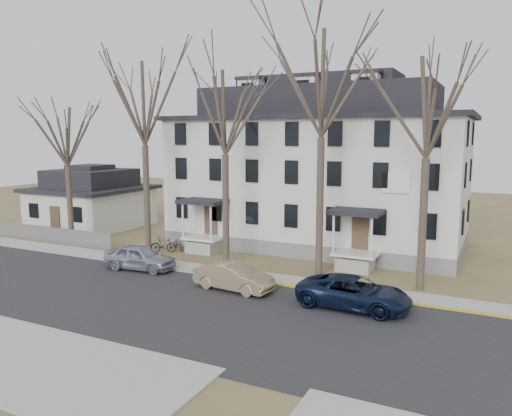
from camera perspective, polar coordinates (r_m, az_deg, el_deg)
The scene contains 17 objects.
ground at distance 20.63m, azimuth -4.85°, elevation -14.20°, with size 120.00×120.00×0.00m, color brown.
main_road at distance 22.25m, azimuth -2.13°, elevation -12.47°, with size 120.00×10.00×0.04m, color #27272A.
far_sidewalk at distance 27.39m, azimuth 3.91°, elevation -8.47°, with size 120.00×2.00×0.08m, color #A09F97.
yellow_curb at distance 25.16m, azimuth 13.86°, elevation -10.22°, with size 14.00×0.25×0.06m, color gold.
boarding_house at distance 36.35m, azimuth 7.07°, elevation 4.25°, with size 20.80×12.36×12.05m.
small_house at distance 45.75m, azimuth -18.27°, elevation 0.77°, with size 8.70×8.70×5.00m.
fence at distance 41.03m, azimuth -23.48°, elevation -3.51°, with size 14.00×0.06×1.20m, color gray.
tree_far_left at distance 33.54m, azimuth -12.73°, elevation 12.28°, with size 8.40×8.40×13.72m.
tree_mid_left at distance 30.11m, azimuth -3.57°, elevation 11.53°, with size 7.80×7.80×12.74m.
tree_center at distance 27.76m, azimuth 7.58°, elevation 14.83°, with size 9.00×9.00×14.70m.
tree_mid_right at distance 26.37m, azimuth 19.14°, elevation 11.57°, with size 7.80×7.80×12.74m.
tree_bungalow at distance 38.22m, azimuth -20.90°, elevation 8.08°, with size 6.60×6.60×10.78m.
car_silver at distance 30.32m, azimuth -13.12°, elevation -5.59°, with size 1.73×4.31×1.47m, color #9698AF.
car_tan at distance 25.76m, azimuth -2.55°, elevation -7.93°, with size 1.48×4.23×1.39m, color #8B7659.
car_navy at distance 23.58m, azimuth 11.12°, elevation -9.56°, with size 2.39×5.19×1.44m, color black.
bicycle_left at distance 34.97m, azimuth -8.86°, elevation -4.16°, with size 0.55×1.59×0.84m, color black.
bicycle_right at distance 34.43m, azimuth -10.54°, elevation -4.22°, with size 0.49×1.74×1.04m, color black.
Camera 1 is at (9.93, -16.29, 7.86)m, focal length 35.00 mm.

